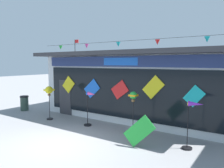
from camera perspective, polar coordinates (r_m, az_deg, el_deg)
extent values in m
plane|color=gray|center=(8.66, -14.03, -14.91)|extent=(80.00, 80.00, 0.00)
cube|color=silver|center=(12.39, 7.45, -0.59)|extent=(10.48, 4.21, 3.36)
cube|color=#333338|center=(11.93, 6.58, 7.76)|extent=(10.88, 5.11, 0.20)
cube|color=navy|center=(10.45, 2.20, 5.87)|extent=(9.64, 0.08, 0.51)
cube|color=blue|center=(10.43, 2.11, 5.87)|extent=(1.89, 0.04, 0.36)
cube|color=black|center=(10.56, 2.20, -2.41)|extent=(9.43, 0.06, 2.37)
cube|color=#333338|center=(13.02, -12.06, -3.39)|extent=(0.90, 0.07, 2.00)
cube|color=yellow|center=(12.64, -11.26, -0.16)|extent=(0.97, 0.03, 0.99)
cube|color=blue|center=(11.50, -5.24, -1.19)|extent=(1.08, 0.03, 1.05)
cube|color=red|center=(10.49, 2.03, -1.51)|extent=(1.01, 0.03, 0.97)
cube|color=yellow|center=(9.66, 10.68, -0.84)|extent=(1.05, 0.03, 1.06)
cube|color=#19B7BC|center=(9.15, 20.58, -2.95)|extent=(0.86, 0.03, 0.89)
cylinder|color=black|center=(10.34, 1.66, 11.05)|extent=(10.06, 0.01, 0.01)
cone|color=green|center=(12.82, -13.21, 9.23)|extent=(0.20, 0.20, 0.22)
cone|color=#EA4CA3|center=(11.48, -6.59, 9.78)|extent=(0.20, 0.20, 0.22)
cone|color=#19B7BC|center=(10.33, 1.66, 10.28)|extent=(0.20, 0.20, 0.22)
cone|color=red|center=(9.43, 11.75, 10.61)|extent=(0.20, 0.20, 0.22)
cone|color=#19B7BC|center=(8.87, 23.52, 10.59)|extent=(0.20, 0.20, 0.22)
cylinder|color=black|center=(15.27, -9.61, 9.47)|extent=(0.04, 0.04, 0.99)
cube|color=red|center=(15.19, -9.19, 10.91)|extent=(0.32, 0.02, 0.22)
cylinder|color=black|center=(12.23, -15.88, -8.71)|extent=(0.33, 0.33, 0.06)
cylinder|color=black|center=(12.09, -15.97, -5.68)|extent=(0.03, 0.03, 1.38)
sphere|color=yellow|center=(11.95, -16.08, -1.50)|extent=(0.39, 0.39, 0.39)
cube|color=yellow|center=(11.95, -16.08, -1.50)|extent=(0.40, 0.40, 0.09)
cube|color=brown|center=(11.98, -16.05, -2.72)|extent=(0.10, 0.10, 0.10)
cylinder|color=black|center=(10.74, -6.36, -10.54)|extent=(0.37, 0.37, 0.06)
cylinder|color=black|center=(10.55, -6.40, -6.66)|extent=(0.03, 0.03, 1.55)
cone|color=#EA4CA3|center=(10.25, -5.34, -2.61)|extent=(0.55, 0.29, 0.17)
cylinder|color=blue|center=(10.42, -6.45, -2.49)|extent=(0.03, 0.16, 0.16)
cylinder|color=black|center=(9.36, 5.45, -12.97)|extent=(0.38, 0.38, 0.06)
cylinder|color=black|center=(9.16, 5.50, -8.63)|extent=(0.03, 0.03, 1.52)
sphere|color=green|center=(8.97, 5.55, -2.94)|extent=(0.31, 0.31, 0.31)
cube|color=orange|center=(8.97, 5.55, -2.94)|extent=(0.32, 0.32, 0.07)
cube|color=brown|center=(9.01, 5.54, -4.29)|extent=(0.10, 0.10, 0.10)
cylinder|color=black|center=(8.39, 18.92, -15.50)|extent=(0.36, 0.36, 0.06)
cylinder|color=black|center=(8.15, 19.10, -10.38)|extent=(0.03, 0.03, 1.62)
cone|color=purple|center=(7.91, 20.97, -4.90)|extent=(0.50, 0.25, 0.18)
cylinder|color=yellow|center=(7.97, 19.28, -4.77)|extent=(0.03, 0.16, 0.16)
cylinder|color=#2D4238|center=(14.88, -21.83, -4.80)|extent=(0.48, 0.48, 0.85)
cylinder|color=black|center=(14.80, -21.90, -3.04)|extent=(0.52, 0.52, 0.08)
cube|color=green|center=(7.99, 7.08, -12.05)|extent=(1.18, 0.24, 1.18)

